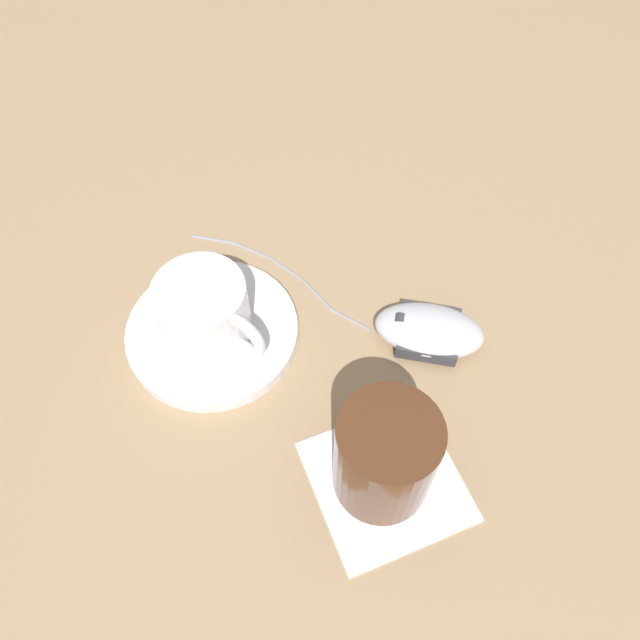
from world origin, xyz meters
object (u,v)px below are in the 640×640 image
(computer_mouse, at_px, (429,330))
(drinking_glass, at_px, (385,456))
(coffee_cup, at_px, (205,312))
(saucer, at_px, (213,332))

(computer_mouse, distance_m, drinking_glass, 0.15)
(coffee_cup, bearing_deg, saucer, -2.53)
(coffee_cup, relative_size, computer_mouse, 0.95)
(drinking_glass, bearing_deg, computer_mouse, -18.01)
(coffee_cup, distance_m, computer_mouse, 0.20)
(saucer, relative_size, computer_mouse, 1.49)
(computer_mouse, bearing_deg, drinking_glass, 161.99)
(saucer, bearing_deg, coffee_cup, 177.47)
(drinking_glass, bearing_deg, coffee_cup, 50.86)
(coffee_cup, distance_m, drinking_glass, 0.20)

